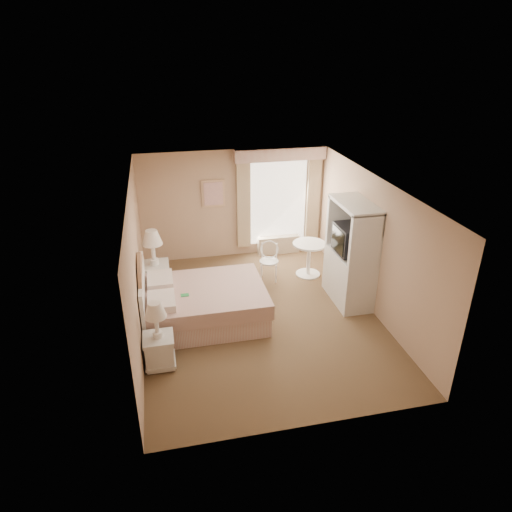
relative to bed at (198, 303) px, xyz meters
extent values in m
cube|color=brown|center=(1.12, -0.09, -0.36)|extent=(4.20, 5.50, 0.01)
cube|color=silver|center=(1.12, -0.09, 2.14)|extent=(4.20, 5.50, 0.01)
cube|color=tan|center=(1.12, 2.66, 0.89)|extent=(4.20, 0.01, 2.50)
cube|color=tan|center=(1.12, -2.84, 0.89)|extent=(4.20, 0.01, 2.50)
cube|color=tan|center=(-0.98, -0.09, 0.89)|extent=(0.01, 5.50, 2.50)
cube|color=tan|center=(3.22, -0.09, 0.89)|extent=(0.01, 5.50, 2.50)
cube|color=white|center=(2.17, 2.63, 0.89)|extent=(1.30, 0.02, 2.00)
cube|color=#C4B289|center=(1.34, 2.58, 0.89)|extent=(0.30, 0.08, 2.05)
cube|color=#C4B289|center=(3.00, 2.58, 0.89)|extent=(0.30, 0.08, 2.05)
cube|color=tan|center=(2.17, 2.54, 2.01)|extent=(2.05, 0.20, 0.28)
cube|color=beige|center=(2.17, 2.54, -0.15)|extent=(1.00, 0.22, 0.42)
cube|color=tan|center=(0.67, 2.63, 1.19)|extent=(0.52, 0.03, 0.62)
cube|color=beige|center=(0.67, 2.61, 1.19)|extent=(0.42, 0.02, 0.52)
cube|color=tan|center=(0.12, 0.00, -0.18)|extent=(2.10, 1.60, 0.36)
cube|color=#C59F94|center=(0.12, 0.00, 0.14)|extent=(2.16, 1.66, 0.28)
cube|color=silver|center=(-0.63, -0.38, 0.34)|extent=(0.45, 0.62, 0.14)
cube|color=silver|center=(-0.63, 0.38, 0.34)|extent=(0.45, 0.62, 0.14)
cube|color=green|center=(-0.23, -0.15, 0.28)|extent=(0.14, 0.10, 0.01)
cube|color=white|center=(-0.93, 0.00, 0.19)|extent=(0.06, 1.70, 1.10)
cylinder|color=#9D6F54|center=(-0.93, 0.00, 0.29)|extent=(0.05, 1.50, 1.50)
cube|color=silver|center=(-0.72, -1.15, -0.11)|extent=(0.43, 0.43, 0.46)
cube|color=silver|center=(-0.72, -1.15, 0.15)|extent=(0.46, 0.46, 0.06)
cube|color=silver|center=(-0.72, -1.15, -0.27)|extent=(0.46, 0.46, 0.05)
cylinder|color=white|center=(-0.72, -1.15, 0.22)|extent=(0.15, 0.15, 0.09)
cylinder|color=white|center=(-0.72, -1.15, 0.41)|extent=(0.06, 0.06, 0.37)
cone|color=white|center=(-0.72, -1.15, 0.66)|extent=(0.33, 0.33, 0.24)
cube|color=silver|center=(-0.72, 1.20, -0.06)|extent=(0.51, 0.51, 0.55)
cube|color=silver|center=(-0.72, 1.20, 0.25)|extent=(0.55, 0.55, 0.07)
cube|color=silver|center=(-0.72, 1.20, -0.25)|extent=(0.55, 0.55, 0.06)
cylinder|color=white|center=(-0.72, 1.20, 0.33)|extent=(0.18, 0.18, 0.11)
cylinder|color=white|center=(-0.72, 1.20, 0.55)|extent=(0.08, 0.08, 0.44)
cone|color=white|center=(-0.72, 1.20, 0.85)|extent=(0.40, 0.40, 0.29)
cylinder|color=white|center=(2.50, 1.29, -0.35)|extent=(0.52, 0.52, 0.03)
cylinder|color=white|center=(2.50, 1.29, 0.01)|extent=(0.08, 0.08, 0.71)
cylinder|color=silver|center=(2.50, 1.29, 0.37)|extent=(0.71, 0.71, 0.04)
cylinder|color=white|center=(1.43, 1.17, -0.16)|extent=(0.03, 0.03, 0.41)
cylinder|color=white|center=(1.72, 1.09, -0.16)|extent=(0.03, 0.03, 0.41)
cylinder|color=white|center=(1.51, 1.47, -0.16)|extent=(0.03, 0.03, 0.41)
cylinder|color=white|center=(1.81, 1.38, -0.16)|extent=(0.03, 0.03, 0.41)
cylinder|color=silver|center=(1.62, 1.28, 0.06)|extent=(0.49, 0.49, 0.04)
torus|color=white|center=(1.66, 1.40, 0.27)|extent=(0.40, 0.20, 0.39)
cylinder|color=white|center=(1.51, 1.47, 0.23)|extent=(0.03, 0.03, 0.36)
cylinder|color=white|center=(1.81, 1.38, 0.23)|extent=(0.03, 0.03, 0.36)
cube|color=silver|center=(2.92, 0.13, 0.13)|extent=(0.60, 1.20, 0.99)
cube|color=silver|center=(2.92, -0.43, 1.12)|extent=(0.60, 0.09, 0.99)
cube|color=silver|center=(2.92, 0.69, 1.12)|extent=(0.60, 0.09, 0.99)
cube|color=silver|center=(2.92, 0.13, 1.61)|extent=(0.60, 1.20, 0.07)
cube|color=silver|center=(3.20, 0.13, 1.12)|extent=(0.04, 1.20, 0.99)
cube|color=black|center=(2.90, 0.13, 0.93)|extent=(0.53, 0.66, 0.53)
cube|color=black|center=(2.64, 0.13, 0.93)|extent=(0.02, 0.55, 0.44)
camera|label=1|loc=(-0.50, -7.08, 4.26)|focal=32.00mm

